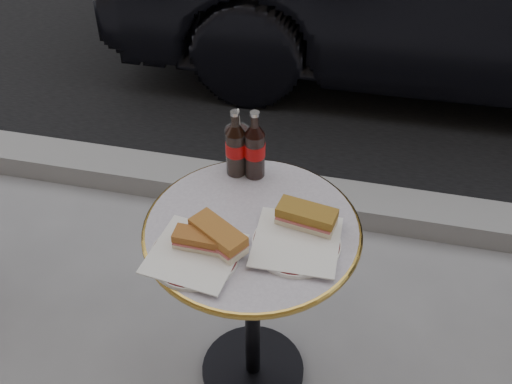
% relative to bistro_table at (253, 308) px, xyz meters
% --- Properties ---
extents(ground, '(80.00, 80.00, 0.00)m').
position_rel_bistro_table_xyz_m(ground, '(0.00, 0.00, -0.37)').
color(ground, gray).
rests_on(ground, ground).
extents(curb, '(40.00, 0.20, 0.12)m').
position_rel_bistro_table_xyz_m(curb, '(0.00, 0.90, -0.32)').
color(curb, gray).
rests_on(curb, ground).
extents(bistro_table, '(0.62, 0.62, 0.73)m').
position_rel_bistro_table_xyz_m(bistro_table, '(0.00, 0.00, 0.00)').
color(bistro_table, '#BAB2C4').
rests_on(bistro_table, ground).
extents(plate_left, '(0.30, 0.30, 0.01)m').
position_rel_bistro_table_xyz_m(plate_left, '(-0.12, -0.15, 0.37)').
color(plate_left, silver).
rests_on(plate_left, bistro_table).
extents(plate_right, '(0.28, 0.28, 0.01)m').
position_rel_bistro_table_xyz_m(plate_right, '(0.13, -0.04, 0.37)').
color(plate_right, white).
rests_on(plate_right, bistro_table).
extents(sandwich_left_a, '(0.13, 0.07, 0.05)m').
position_rel_bistro_table_xyz_m(sandwich_left_a, '(-0.12, -0.12, 0.40)').
color(sandwich_left_a, '#9C5B27').
rests_on(sandwich_left_a, plate_left).
extents(sandwich_left_b, '(0.18, 0.15, 0.06)m').
position_rel_bistro_table_xyz_m(sandwich_left_b, '(-0.07, -0.10, 0.41)').
color(sandwich_left_b, '#A26329').
rests_on(sandwich_left_b, plate_left).
extents(sandwich_right, '(0.17, 0.10, 0.06)m').
position_rel_bistro_table_xyz_m(sandwich_right, '(0.15, 0.03, 0.41)').
color(sandwich_right, olive).
rests_on(sandwich_right, plate_right).
extents(cola_bottle_left, '(0.07, 0.07, 0.23)m').
position_rel_bistro_table_xyz_m(cola_bottle_left, '(-0.10, 0.22, 0.48)').
color(cola_bottle_left, black).
rests_on(cola_bottle_left, bistro_table).
extents(cola_bottle_right, '(0.08, 0.08, 0.23)m').
position_rel_bistro_table_xyz_m(cola_bottle_right, '(-0.04, 0.23, 0.48)').
color(cola_bottle_right, black).
rests_on(cola_bottle_right, bistro_table).
extents(cola_glass, '(0.08, 0.08, 0.15)m').
position_rel_bistro_table_xyz_m(cola_glass, '(-0.10, 0.25, 0.44)').
color(cola_glass, black).
rests_on(cola_glass, bistro_table).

